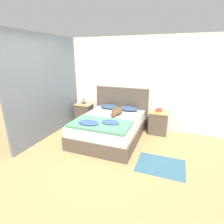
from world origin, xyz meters
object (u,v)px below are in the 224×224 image
Objects in this scene: table_lamp at (83,96)px; nightstand_left at (84,113)px; dog at (117,111)px; pillow_right at (129,109)px; book_stack at (159,111)px; bed at (109,128)px; pillow_left at (109,107)px; nightstand_right at (158,123)px.

nightstand_left is at bearing -90.00° from table_lamp.
pillow_right is at bearing 64.31° from dog.
table_lamp is (-2.27, 0.02, 0.21)m from book_stack.
nightstand_left reaches higher than bed.
pillow_left is 0.88m from table_lamp.
pillow_right reaches higher than nightstand_right.
nightstand_right is 1.46m from pillow_left.
table_lamp is (-1.13, 0.73, 0.60)m from bed.
bed is at bearing -32.90° from table_lamp.
nightstand_left is 1.00× the size of nightstand_right.
nightstand_right is 1.15× the size of pillow_left.
pillow_left and pillow_right have the same top height.
nightstand_left is at bearing 179.47° from book_stack.
pillow_left is at bearing 1.43° from table_lamp.
pillow_left is at bearing 179.10° from nightstand_right.
book_stack is 0.66× the size of table_lamp.
book_stack is (0.84, -0.04, 0.05)m from pillow_right.
table_lamp is at bearing 147.10° from bed.
pillow_left is (-1.43, 0.02, 0.30)m from nightstand_right.
nightstand_right is (1.13, 0.73, 0.04)m from bed.
book_stack is at bearing 20.45° from dog.
nightstand_left is at bearing 147.16° from bed.
dog is at bearing -18.74° from table_lamp.
table_lamp is (-0.84, -0.02, 0.26)m from pillow_left.
nightstand_left is at bearing 161.32° from dog.
pillow_left is at bearing 180.00° from pillow_right.
book_stack is (1.05, 0.39, 0.02)m from dog.
pillow_left is at bearing 131.18° from dog.
nightstand_left is 1.46m from pillow_right.
dog is at bearing -115.69° from pillow_right.
pillow_left reaches higher than nightstand_right.
pillow_right is at bearing 0.90° from nightstand_left.
table_lamp reaches higher than book_stack.
pillow_right is (0.59, 0.00, 0.00)m from pillow_left.
pillow_right is 1.45m from table_lamp.
book_stack is at bearing -87.06° from nightstand_right.
nightstand_right is at bearing 32.84° from bed.
dog is 3.12× the size of book_stack.
pillow_right is 0.84m from book_stack.
dog is (-0.21, -0.43, 0.03)m from pillow_right.
table_lamp is at bearing 179.44° from book_stack.
pillow_right is at bearing 0.00° from pillow_left.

